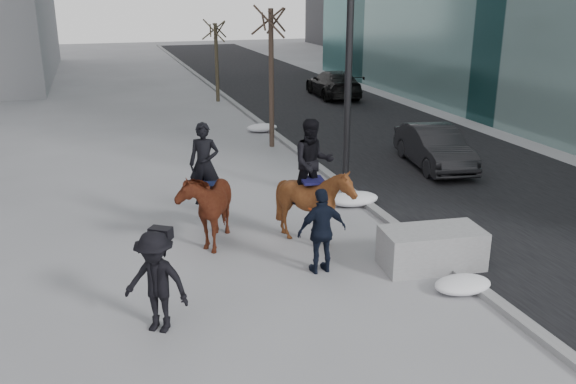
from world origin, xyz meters
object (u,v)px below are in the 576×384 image
object	(u,v)px
planter	(432,248)
mounted_left	(207,199)
car_near	(434,147)
mounted_right	(314,196)

from	to	relation	value
planter	mounted_left	world-z (taller)	mounted_left
planter	car_near	xyz separation A→B (m)	(3.90, 6.56, 0.25)
planter	mounted_right	distance (m)	2.75
planter	mounted_right	bearing A→B (deg)	134.92
car_near	mounted_left	xyz separation A→B (m)	(-8.00, -3.83, 0.34)
car_near	mounted_left	distance (m)	8.87
planter	mounted_left	xyz separation A→B (m)	(-4.10, 2.73, 0.59)
planter	mounted_left	distance (m)	4.96
car_near	planter	bearing A→B (deg)	-111.96
planter	mounted_left	size ratio (longest dim) A/B	0.76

